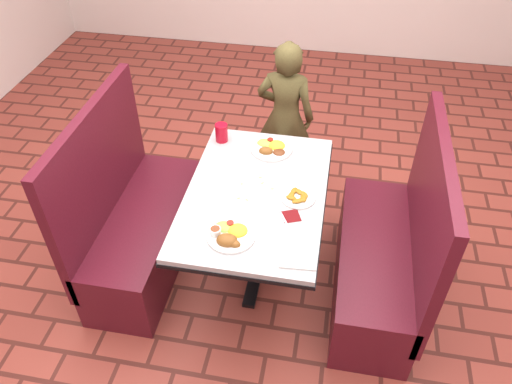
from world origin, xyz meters
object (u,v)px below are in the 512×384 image
booth_bench_right (384,259)px  booth_bench_left (137,225)px  red_tumbler (222,133)px  dining_table (256,204)px  diner_person (285,117)px  near_dinner_plate (230,233)px  far_dinner_plate (272,147)px  plantain_plate (298,197)px

booth_bench_right → booth_bench_left: bearing=180.0°
booth_bench_left → red_tumbler: bearing=44.0°
dining_table → booth_bench_left: size_ratio=1.01×
dining_table → diner_person: size_ratio=1.00×
booth_bench_right → diner_person: 1.33m
near_dinner_plate → booth_bench_left: bearing=152.6°
booth_bench_left → booth_bench_right: (1.60, 0.00, 0.00)m
booth_bench_right → far_dinner_plate: 0.99m
booth_bench_left → diner_person: 1.36m
booth_bench_right → near_dinner_plate: 1.05m
near_dinner_plate → red_tumbler: 0.88m
diner_person → far_dinner_plate: diner_person is taller
far_dinner_plate → red_tumbler: 0.34m
booth_bench_left → plantain_plate: bearing=-0.7°
far_dinner_plate → plantain_plate: bearing=-62.9°
red_tumbler → booth_bench_left: bearing=-136.0°
plantain_plate → red_tumbler: size_ratio=1.60×
dining_table → plantain_plate: plantain_plate is taller
booth_bench_right → far_dinner_plate: size_ratio=4.55×
far_dinner_plate → booth_bench_left: bearing=-152.7°
booth_bench_left → red_tumbler: 0.83m
dining_table → red_tumbler: red_tumbler is taller
diner_person → far_dinner_plate: (-0.01, -0.62, 0.17)m
booth_bench_left → booth_bench_right: bearing=0.0°
booth_bench_left → far_dinner_plate: (0.82, 0.43, 0.44)m
diner_person → plantain_plate: bearing=106.4°
far_dinner_plate → plantain_plate: 0.49m
booth_bench_right → far_dinner_plate: (-0.77, 0.43, 0.44)m
dining_table → booth_bench_left: (-0.80, 0.00, -0.32)m
booth_bench_right → diner_person: (-0.77, 1.05, 0.27)m
dining_table → far_dinner_plate: size_ratio=4.59×
near_dinner_plate → red_tumbler: size_ratio=2.12×
dining_table → far_dinner_plate: 0.44m
booth_bench_right → plantain_plate: 0.70m
near_dinner_plate → far_dinner_plate: bearing=83.4°
booth_bench_right → red_tumbler: (-1.11, 0.47, 0.48)m
far_dinner_plate → diner_person: bearing=89.4°
booth_bench_left → near_dinner_plate: booth_bench_left is taller
near_dinner_plate → plantain_plate: 0.48m
booth_bench_left → far_dinner_plate: 1.03m
booth_bench_right → far_dinner_plate: bearing=151.2°
booth_bench_right → red_tumbler: bearing=157.2°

